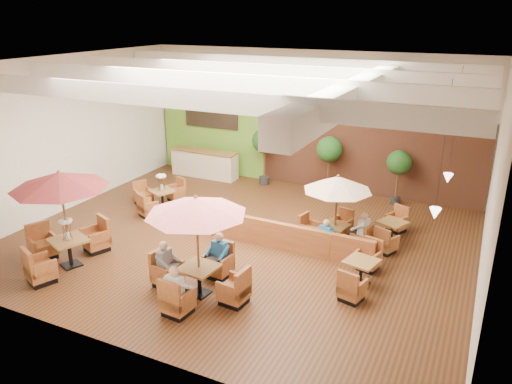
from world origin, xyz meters
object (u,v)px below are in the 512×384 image
Objects in this scene: service_counter at (205,164)px; table_2 at (337,197)px; topiary_1 at (329,152)px; table_1 at (197,228)px; topiary_2 at (399,165)px; table_4 at (361,273)px; booth_divider at (276,235)px; diner_2 at (166,260)px; topiary_0 at (264,143)px; table_5 at (392,232)px; table_3 at (157,196)px; diner_4 at (362,227)px; table_0 at (60,199)px; diner_1 at (218,251)px; diner_0 at (176,286)px; diner_3 at (327,233)px.

table_2 is (7.21, -4.15, 1.00)m from service_counter.
table_2 is at bearing -69.42° from topiary_1.
topiary_2 is (3.32, 8.68, -0.29)m from table_1.
service_counter reaches higher than table_4.
diner_2 reaches higher than booth_divider.
topiary_0 reaches higher than booth_divider.
table_5 is (1.56, 0.98, -1.26)m from table_2.
table_3 is 3.22× the size of diner_4.
topiary_1 is 2.99× the size of diner_4.
table_0 is 1.30× the size of table_2.
table_2 is at bearing -114.93° from diner_1.
table_5 is at bearing 44.22° from table_2.
table_3 reaches higher than service_counter.
service_counter is at bearing -153.80° from diner_2.
diner_3 is (2.27, 4.50, -0.05)m from diner_0.
table_2 is 1.11× the size of topiary_2.
topiary_1 is (4.86, 8.95, -0.30)m from table_0.
topiary_2 is (-0.30, 6.39, 1.23)m from table_4.
topiary_0 reaches higher than diner_2.
table_4 is 2.98× the size of diner_2.
topiary_1 is (-2.97, 6.39, 1.41)m from table_4.
table_2 is 6.98m from table_3.
topiary_0 is at bearing 180.00° from topiary_2.
booth_divider is 2.65× the size of table_2.
table_3 is at bearing -169.70° from table_2.
table_0 is 8.75m from diner_4.
table_3 is at bearing 178.17° from table_4.
table_2 is 1.20m from diner_3.
diner_3 is at bearing 52.67° from table_0.
service_counter is 1.28× the size of topiary_1.
topiary_2 reaches higher than table_4.
table_5 is (8.77, -3.17, -0.26)m from service_counter.
diner_4 is at bearing -123.65° from diner_1.
topiary_1 is 2.74× the size of diner_0.
service_counter is 1.29× the size of table_2.
topiary_1 is 2.68m from topiary_2.
topiary_1 is (-0.06, 5.36, 1.32)m from booth_divider.
diner_4 is (7.72, -0.22, 0.31)m from table_3.
table_2 is 0.99× the size of topiary_1.
service_counter is at bearing 138.86° from booth_divider.
diner_4 is (0.84, 0.84, 0.02)m from diner_3.
table_2 is 2.23m from table_5.
topiary_2 is at bearing 88.58° from table_2.
table_0 is (0.72, -8.75, 1.45)m from service_counter.
topiary_0 is 2.78m from topiary_1.
table_1 reaches higher than diner_1.
table_1 is 3.20× the size of diner_0.
diner_4 is at bearing -92.78° from topiary_2.
diner_2 reaches higher than service_counter.
diner_4 reaches higher than booth_divider.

